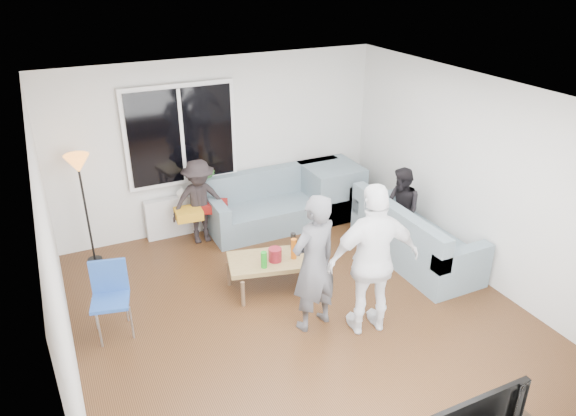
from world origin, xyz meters
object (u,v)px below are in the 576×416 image
coffee_table (272,272)px  player_left (314,264)px  sofa_right_section (416,232)px  player_right (373,261)px  floor_lamp (86,211)px  spectator_back (200,202)px  spectator_right (401,209)px  side_chair (111,302)px  sofa_back_section (282,200)px

coffee_table → player_left: size_ratio=0.67×
sofa_right_section → player_left: player_left is taller
player_left → player_right: player_right is taller
sofa_right_section → floor_lamp: (-4.07, 1.87, 0.36)m
sofa_right_section → spectator_back: spectator_back is taller
spectator_right → sofa_right_section: bearing=4.4°
spectator_right → side_chair: bearing=-82.0°
side_chair → player_right: size_ratio=0.48×
sofa_back_section → player_left: player_left is taller
sofa_right_section → side_chair: size_ratio=2.33×
side_chair → spectator_right: bearing=16.6°
coffee_table → spectator_right: size_ratio=0.91×
player_right → floor_lamp: bearing=-37.0°
floor_lamp → spectator_right: size_ratio=1.28×
sofa_back_section → floor_lamp: floor_lamp is taller
sofa_right_section → player_right: size_ratio=1.12×
player_right → spectator_right: player_right is taller
sofa_back_section → player_left: size_ratio=1.40×
player_left → spectator_back: 2.55m
player_left → sofa_back_section: bearing=-119.9°
side_chair → spectator_back: bearing=60.3°
player_right → sofa_back_section: bearing=-83.3°
floor_lamp → player_right: player_right is taller
sofa_back_section → spectator_back: size_ratio=1.80×
spectator_right → spectator_back: 2.90m
player_left → coffee_table: bearing=-97.2°
coffee_table → side_chair: size_ratio=1.28×
sofa_right_section → spectator_back: bearing=54.8°
coffee_table → player_right: size_ratio=0.62×
sofa_right_section → coffee_table: sofa_right_section is taller
side_chair → player_right: player_right is taller
player_right → spectator_right: size_ratio=1.47×
sofa_back_section → floor_lamp: bearing=177.7°
floor_lamp → player_left: bearing=-50.8°
side_chair → floor_lamp: floor_lamp is taller
spectator_right → spectator_back: spectator_back is taller
coffee_table → spectator_back: spectator_back is taller
spectator_right → coffee_table: bearing=-81.8°
sofa_back_section → sofa_right_section: (1.24, -1.75, 0.00)m
sofa_right_section → player_right: 1.81m
player_right → spectator_right: 2.01m
coffee_table → sofa_right_section: bearing=-6.5°
sofa_back_section → coffee_table: size_ratio=2.09×
player_left → side_chair: bearing=-34.4°
spectator_right → spectator_back: bearing=-114.7°
player_right → sofa_right_section: bearing=-133.8°
side_chair → spectator_right: (4.07, 0.25, 0.18)m
coffee_table → spectator_back: size_ratio=0.86×
sofa_back_section → spectator_right: (1.24, -1.38, 0.18)m
coffee_table → player_left: bearing=-84.1°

